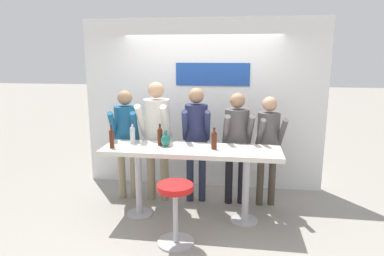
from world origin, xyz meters
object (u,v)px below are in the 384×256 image
(person_left, at_px, (157,129))
(tasting_table, at_px, (191,159))
(person_center_left, at_px, (196,132))
(person_center, at_px, (237,137))
(bar_stool, at_px, (175,204))
(wine_bottle_2, at_px, (133,134))
(decorative_vase, at_px, (166,140))
(person_far_left, at_px, (126,132))
(person_center_right, at_px, (268,139))
(wine_bottle_3, at_px, (160,136))
(wine_bottle_1, at_px, (112,138))
(wine_bottle_0, at_px, (214,139))

(person_left, bearing_deg, tasting_table, -41.35)
(person_center_left, relative_size, person_center, 1.04)
(bar_stool, xyz_separation_m, person_center, (0.67, 1.23, 0.54))
(wine_bottle_2, bearing_deg, person_center_left, 28.65)
(person_center_left, bearing_deg, person_center, -7.13)
(person_center_left, xyz_separation_m, decorative_vase, (-0.34, -0.53, -0.00))
(person_far_left, xyz_separation_m, person_center, (1.65, 0.04, -0.01))
(person_center_right, height_order, decorative_vase, person_center_right)
(wine_bottle_3, bearing_deg, person_center_right, 18.13)
(person_center, bearing_deg, wine_bottle_3, -162.83)
(bar_stool, distance_m, person_left, 1.44)
(wine_bottle_1, bearing_deg, person_left, 57.38)
(wine_bottle_3, distance_m, decorative_vase, 0.11)
(bar_stool, relative_size, person_center, 0.44)
(person_center_right, relative_size, decorative_vase, 7.35)
(tasting_table, height_order, decorative_vase, decorative_vase)
(wine_bottle_0, bearing_deg, person_center_left, 118.70)
(person_center, bearing_deg, wine_bottle_1, -164.17)
(person_center_right, height_order, wine_bottle_1, person_center_right)
(tasting_table, xyz_separation_m, person_center_right, (1.03, 0.57, 0.17))
(person_center_left, xyz_separation_m, person_center_right, (1.04, 0.01, -0.07))
(person_center_left, bearing_deg, person_center_right, -6.81)
(person_center_right, xyz_separation_m, wine_bottle_1, (-2.06, -0.71, 0.12))
(person_center_right, bearing_deg, person_center, 171.01)
(wine_bottle_3, bearing_deg, person_left, 109.36)
(wine_bottle_2, bearing_deg, person_far_left, 119.69)
(bar_stool, xyz_separation_m, person_center_right, (1.12, 1.23, 0.52))
(person_center_left, height_order, decorative_vase, person_center_left)
(tasting_table, bearing_deg, person_center, 44.20)
(person_center, height_order, wine_bottle_0, person_center)
(tasting_table, height_order, wine_bottle_2, wine_bottle_2)
(bar_stool, relative_size, wine_bottle_2, 2.51)
(bar_stool, relative_size, person_center_left, 0.43)
(tasting_table, xyz_separation_m, person_center, (0.58, 0.57, 0.19))
(bar_stool, xyz_separation_m, person_left, (-0.51, 1.20, 0.62))
(tasting_table, bearing_deg, wine_bottle_3, 167.99)
(person_far_left, xyz_separation_m, wine_bottle_2, (0.24, -0.41, 0.08))
(tasting_table, height_order, person_far_left, person_far_left)
(person_center_left, relative_size, wine_bottle_2, 5.85)
(person_left, bearing_deg, wine_bottle_0, -29.84)
(bar_stool, bearing_deg, person_left, 112.86)
(person_center_left, relative_size, wine_bottle_0, 6.12)
(tasting_table, relative_size, person_center, 1.41)
(person_far_left, xyz_separation_m, decorative_vase, (0.72, -0.49, 0.03))
(person_center, distance_m, wine_bottle_3, 1.13)
(person_far_left, relative_size, person_center_right, 1.04)
(person_center_left, distance_m, wine_bottle_1, 1.24)
(person_left, relative_size, wine_bottle_3, 6.20)
(person_far_left, relative_size, wine_bottle_3, 5.76)
(wine_bottle_2, bearing_deg, tasting_table, -8.16)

